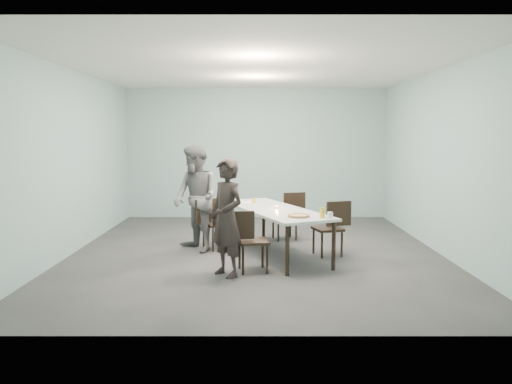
{
  "coord_description": "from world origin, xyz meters",
  "views": [
    {
      "loc": [
        0.0,
        -8.12,
        1.93
      ],
      "look_at": [
        0.0,
        -0.01,
        1.0
      ],
      "focal_mm": 35.0,
      "sensor_mm": 36.0,
      "label": 1
    }
  ],
  "objects_px": {
    "water_tumbler": "(330,215)",
    "amber_tumbler": "(254,201)",
    "table": "(274,212)",
    "tealight": "(277,207)",
    "side_plate": "(295,214)",
    "beer_glass": "(322,213)",
    "diner_near": "(227,218)",
    "pizza": "(299,216)",
    "chair_near_right": "(332,224)",
    "chair_far_right": "(289,212)",
    "chair_far_left": "(213,220)",
    "diner_far": "(196,198)",
    "chair_near_left": "(247,237)"
  },
  "relations": [
    {
      "from": "beer_glass",
      "to": "diner_far",
      "type": "bearing_deg",
      "value": 149.55
    },
    {
      "from": "table",
      "to": "tealight",
      "type": "height_order",
      "value": "tealight"
    },
    {
      "from": "chair_near_right",
      "to": "chair_far_right",
      "type": "distance_m",
      "value": 1.38
    },
    {
      "from": "diner_far",
      "to": "pizza",
      "type": "relative_size",
      "value": 5.22
    },
    {
      "from": "chair_near_right",
      "to": "tealight",
      "type": "height_order",
      "value": "chair_near_right"
    },
    {
      "from": "pizza",
      "to": "tealight",
      "type": "height_order",
      "value": "tealight"
    },
    {
      "from": "chair_far_right",
      "to": "amber_tumbler",
      "type": "xyz_separation_m",
      "value": [
        -0.65,
        -0.5,
        0.29
      ]
    },
    {
      "from": "table",
      "to": "amber_tumbler",
      "type": "bearing_deg",
      "value": 115.6
    },
    {
      "from": "diner_near",
      "to": "diner_far",
      "type": "xyz_separation_m",
      "value": [
        -0.6,
        1.48,
        0.08
      ]
    },
    {
      "from": "side_plate",
      "to": "beer_glass",
      "type": "height_order",
      "value": "beer_glass"
    },
    {
      "from": "diner_near",
      "to": "pizza",
      "type": "height_order",
      "value": "diner_near"
    },
    {
      "from": "diner_near",
      "to": "tealight",
      "type": "bearing_deg",
      "value": 107.77
    },
    {
      "from": "table",
      "to": "diner_far",
      "type": "distance_m",
      "value": 1.32
    },
    {
      "from": "chair_near_right",
      "to": "diner_near",
      "type": "distance_m",
      "value": 2.04
    },
    {
      "from": "chair_far_left",
      "to": "beer_glass",
      "type": "xyz_separation_m",
      "value": [
        1.68,
        -1.25,
        0.32
      ]
    },
    {
      "from": "pizza",
      "to": "water_tumbler",
      "type": "relative_size",
      "value": 3.78
    },
    {
      "from": "chair_near_right",
      "to": "water_tumbler",
      "type": "xyz_separation_m",
      "value": [
        -0.17,
        -0.9,
        0.29
      ]
    },
    {
      "from": "amber_tumbler",
      "to": "beer_glass",
      "type": "bearing_deg",
      "value": -58.2
    },
    {
      "from": "chair_far_left",
      "to": "chair_far_right",
      "type": "xyz_separation_m",
      "value": [
        1.34,
        0.84,
        0.0
      ]
    },
    {
      "from": "diner_far",
      "to": "beer_glass",
      "type": "bearing_deg",
      "value": 22.26
    },
    {
      "from": "beer_glass",
      "to": "water_tumbler",
      "type": "height_order",
      "value": "beer_glass"
    },
    {
      "from": "table",
      "to": "chair_far_right",
      "type": "distance_m",
      "value": 1.24
    },
    {
      "from": "water_tumbler",
      "to": "amber_tumbler",
      "type": "height_order",
      "value": "water_tumbler"
    },
    {
      "from": "chair_near_right",
      "to": "side_plate",
      "type": "xyz_separation_m",
      "value": [
        -0.64,
        -0.51,
        0.25
      ]
    },
    {
      "from": "chair_far_right",
      "to": "diner_far",
      "type": "distance_m",
      "value": 1.9
    },
    {
      "from": "chair_far_left",
      "to": "diner_near",
      "type": "bearing_deg",
      "value": -110.98
    },
    {
      "from": "chair_near_right",
      "to": "tealight",
      "type": "distance_m",
      "value": 0.94
    },
    {
      "from": "side_plate",
      "to": "tealight",
      "type": "height_order",
      "value": "tealight"
    },
    {
      "from": "diner_far",
      "to": "amber_tumbler",
      "type": "distance_m",
      "value": 1.06
    },
    {
      "from": "pizza",
      "to": "beer_glass",
      "type": "relative_size",
      "value": 2.27
    },
    {
      "from": "chair_near_right",
      "to": "amber_tumbler",
      "type": "relative_size",
      "value": 10.88
    },
    {
      "from": "beer_glass",
      "to": "tealight",
      "type": "bearing_deg",
      "value": 124.19
    },
    {
      "from": "pizza",
      "to": "beer_glass",
      "type": "bearing_deg",
      "value": -8.09
    },
    {
      "from": "chair_near_left",
      "to": "water_tumbler",
      "type": "relative_size",
      "value": 9.67
    },
    {
      "from": "tealight",
      "to": "amber_tumbler",
      "type": "distance_m",
      "value": 0.78
    },
    {
      "from": "side_plate",
      "to": "beer_glass",
      "type": "distance_m",
      "value": 0.51
    },
    {
      "from": "beer_glass",
      "to": "table",
      "type": "bearing_deg",
      "value": 125.92
    },
    {
      "from": "table",
      "to": "chair_far_right",
      "type": "relative_size",
      "value": 3.15
    },
    {
      "from": "chair_far_right",
      "to": "amber_tumbler",
      "type": "relative_size",
      "value": 10.88
    },
    {
      "from": "pizza",
      "to": "water_tumbler",
      "type": "bearing_deg",
      "value": -11.0
    },
    {
      "from": "beer_glass",
      "to": "amber_tumbler",
      "type": "height_order",
      "value": "beer_glass"
    },
    {
      "from": "table",
      "to": "side_plate",
      "type": "distance_m",
      "value": 0.64
    },
    {
      "from": "table",
      "to": "water_tumbler",
      "type": "bearing_deg",
      "value": -51.09
    },
    {
      "from": "chair_near_right",
      "to": "side_plate",
      "type": "relative_size",
      "value": 4.83
    },
    {
      "from": "chair_far_left",
      "to": "diner_far",
      "type": "bearing_deg",
      "value": 169.78
    },
    {
      "from": "chair_far_right",
      "to": "beer_glass",
      "type": "xyz_separation_m",
      "value": [
        0.34,
        -2.1,
        0.32
      ]
    },
    {
      "from": "diner_near",
      "to": "beer_glass",
      "type": "height_order",
      "value": "diner_near"
    },
    {
      "from": "chair_near_left",
      "to": "diner_far",
      "type": "bearing_deg",
      "value": 114.59
    },
    {
      "from": "chair_far_right",
      "to": "diner_far",
      "type": "relative_size",
      "value": 0.49
    },
    {
      "from": "side_plate",
      "to": "diner_near",
      "type": "bearing_deg",
      "value": -145.22
    }
  ]
}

